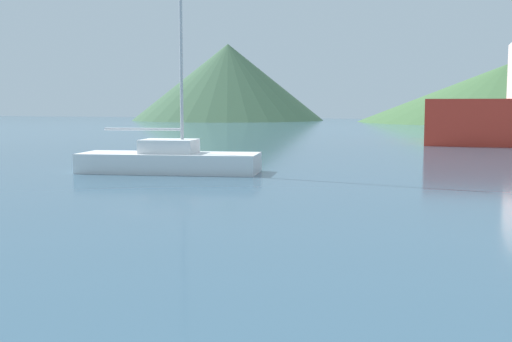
# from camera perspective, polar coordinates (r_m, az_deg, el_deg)

# --- Properties ---
(sailboat_inner) EXTENTS (7.08, 3.53, 11.55)m
(sailboat_inner) POSITION_cam_1_polar(r_m,az_deg,el_deg) (24.57, -7.70, 1.09)
(sailboat_inner) COLOR white
(sailboat_inner) RESTS_ON ground_plane
(hill_west) EXTENTS (32.07, 32.07, 12.70)m
(hill_west) POSITION_cam_1_polar(r_m,az_deg,el_deg) (108.78, -2.50, 7.89)
(hill_west) COLOR #38563D
(hill_west) RESTS_ON ground_plane
(hill_central) EXTENTS (43.72, 43.72, 8.56)m
(hill_central) POSITION_cam_1_polar(r_m,az_deg,el_deg) (102.74, 21.37, 6.46)
(hill_central) COLOR #3D6038
(hill_central) RESTS_ON ground_plane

